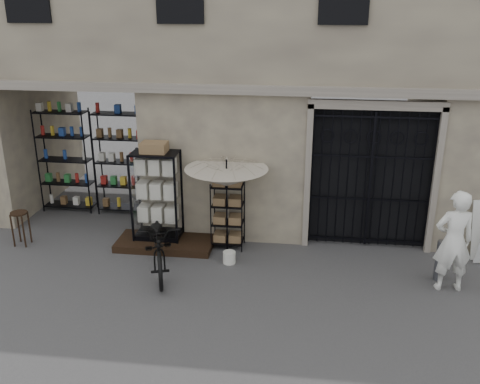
# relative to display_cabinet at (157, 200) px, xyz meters

# --- Properties ---
(ground) EXTENTS (80.00, 80.00, 0.00)m
(ground) POSITION_rel_display_cabinet_xyz_m (2.57, -1.70, -0.98)
(ground) COLOR black
(ground) RESTS_ON ground
(main_building) EXTENTS (14.00, 4.00, 9.00)m
(main_building) POSITION_rel_display_cabinet_xyz_m (2.57, 2.30, 3.52)
(main_building) COLOR tan
(main_building) RESTS_ON ground
(shop_recess) EXTENTS (3.00, 1.70, 3.00)m
(shop_recess) POSITION_rel_display_cabinet_xyz_m (-1.93, 1.10, 0.52)
(shop_recess) COLOR black
(shop_recess) RESTS_ON ground
(shop_shelving) EXTENTS (2.70, 0.50, 2.50)m
(shop_shelving) POSITION_rel_display_cabinet_xyz_m (-1.98, 1.60, 0.27)
(shop_shelving) COLOR black
(shop_shelving) RESTS_ON ground
(iron_gate) EXTENTS (2.50, 0.21, 3.00)m
(iron_gate) POSITION_rel_display_cabinet_xyz_m (4.32, 0.58, 0.52)
(iron_gate) COLOR black
(iron_gate) RESTS_ON ground
(step_platform) EXTENTS (2.00, 0.90, 0.15)m
(step_platform) POSITION_rel_display_cabinet_xyz_m (0.17, -0.15, -0.91)
(step_platform) COLOR black
(step_platform) RESTS_ON ground
(display_cabinet) EXTENTS (1.07, 0.85, 2.01)m
(display_cabinet) POSITION_rel_display_cabinet_xyz_m (0.00, 0.00, 0.00)
(display_cabinet) COLOR black
(display_cabinet) RESTS_ON step_platform
(wire_rack) EXTENTS (0.64, 0.46, 1.45)m
(wire_rack) POSITION_rel_display_cabinet_xyz_m (1.47, 0.02, -0.27)
(wire_rack) COLOR black
(wire_rack) RESTS_ON ground
(market_umbrella) EXTENTS (1.63, 1.66, 2.35)m
(market_umbrella) POSITION_rel_display_cabinet_xyz_m (1.48, -0.16, 0.71)
(market_umbrella) COLOR black
(market_umbrella) RESTS_ON ground
(white_bucket) EXTENTS (0.33, 0.33, 0.24)m
(white_bucket) POSITION_rel_display_cabinet_xyz_m (1.61, -0.70, -0.86)
(white_bucket) COLOR silver
(white_bucket) RESTS_ON ground
(bicycle) EXTENTS (1.04, 1.28, 2.11)m
(bicycle) POSITION_rel_display_cabinet_xyz_m (0.35, -1.18, -0.98)
(bicycle) COLOR black
(bicycle) RESTS_ON ground
(wooden_stool) EXTENTS (0.42, 0.42, 0.74)m
(wooden_stool) POSITION_rel_display_cabinet_xyz_m (-2.85, -0.43, -0.60)
(wooden_stool) COLOR black
(wooden_stool) RESTS_ON ground
(steel_bollard) EXTENTS (0.19, 0.19, 0.79)m
(steel_bollard) POSITION_rel_display_cabinet_xyz_m (5.52, -0.86, -0.59)
(steel_bollard) COLOR #5B5D64
(steel_bollard) RESTS_ON ground
(shopkeeper) EXTENTS (0.92, 1.94, 0.45)m
(shopkeeper) POSITION_rel_display_cabinet_xyz_m (5.63, -1.17, -0.98)
(shopkeeper) COLOR white
(shopkeeper) RESTS_ON ground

